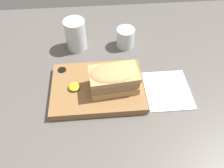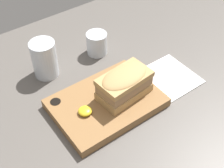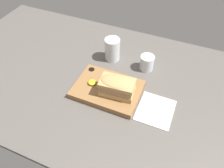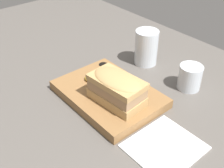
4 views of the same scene
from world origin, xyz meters
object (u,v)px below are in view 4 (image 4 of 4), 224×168
sandwich (117,88)px  napkin (165,147)px  wine_glass (190,78)px  water_glass (146,49)px  serving_board (108,94)px

sandwich → napkin: size_ratio=0.95×
wine_glass → napkin: (11.36, -23.78, -3.15)cm
water_glass → wine_glass: bearing=-1.8°
water_glass → serving_board: bearing=-72.5°
serving_board → wine_glass: wine_glass is taller
sandwich → napkin: sandwich is taller
sandwich → water_glass: water_glass is taller
napkin → sandwich: bearing=178.2°
sandwich → wine_glass: bearing=74.3°
sandwich → water_glass: size_ratio=1.30×
serving_board → sandwich: (5.26, -1.46, 5.85)cm
napkin → serving_board: bearing=175.0°
wine_glass → water_glass: bearing=178.2°
water_glass → wine_glass: size_ratio=1.57×
serving_board → water_glass: 23.73cm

